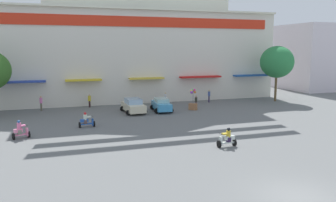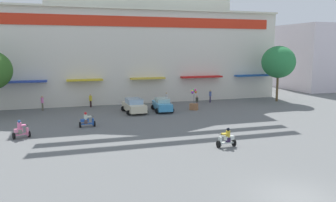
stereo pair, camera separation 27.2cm
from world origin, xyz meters
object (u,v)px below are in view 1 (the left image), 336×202
scooter_rider_4 (21,131)px  scooter_rider_5 (227,139)px  parked_car_1 (161,105)px  scooter_rider_2 (86,121)px  pedestrian_1 (209,95)px  parked_car_0 (133,106)px  balloon_vendor_cart (193,102)px  plaza_tree_1 (277,62)px  pedestrian_4 (41,102)px  pedestrian_0 (165,98)px  pedestrian_3 (89,100)px  pedestrian_2 (196,101)px

scooter_rider_4 → scooter_rider_5: bearing=-26.0°
parked_car_1 → scooter_rider_2: (-8.84, -5.49, -0.19)m
scooter_rider_4 → pedestrian_1: pedestrian_1 is taller
parked_car_0 → scooter_rider_2: parked_car_0 is taller
scooter_rider_2 → balloon_vendor_cart: (12.63, 5.25, 0.35)m
plaza_tree_1 → parked_car_1: 17.82m
pedestrian_1 → parked_car_1: bearing=-151.7°
scooter_rider_2 → pedestrian_1: bearing=30.2°
pedestrian_4 → parked_car_1: bearing=-18.9°
balloon_vendor_cart → pedestrian_1: bearing=47.3°
parked_car_0 → scooter_rider_5: size_ratio=3.03×
pedestrian_0 → scooter_rider_2: bearing=-138.0°
pedestrian_1 → balloon_vendor_cart: balloon_vendor_cart is taller
parked_car_0 → balloon_vendor_cart: 7.06m
scooter_rider_2 → scooter_rider_5: bearing=-45.7°
scooter_rider_2 → pedestrian_3: (1.22, 10.75, 0.34)m
pedestrian_2 → balloon_vendor_cart: balloon_vendor_cart is taller
pedestrian_3 → pedestrian_4: size_ratio=0.93×
pedestrian_1 → plaza_tree_1: bearing=-11.2°
parked_car_0 → pedestrian_1: bearing=20.4°
pedestrian_1 → balloon_vendor_cart: 6.15m
pedestrian_2 → plaza_tree_1: bearing=9.7°
pedestrian_2 → pedestrian_0: bearing=125.7°
pedestrian_2 → parked_car_0: bearing=-178.4°
parked_car_0 → parked_car_1: size_ratio=1.05×
parked_car_0 → pedestrian_2: 7.68m
parked_car_0 → pedestrian_0: bearing=38.1°
scooter_rider_4 → pedestrian_2: size_ratio=0.95×
plaza_tree_1 → scooter_rider_5: bearing=-133.3°
plaza_tree_1 → pedestrian_1: (-9.10, 1.80, -4.34)m
scooter_rider_2 → pedestrian_4: pedestrian_4 is taller
pedestrian_0 → pedestrian_2: bearing=-54.3°
scooter_rider_2 → balloon_vendor_cart: 13.68m
scooter_rider_4 → pedestrian_2: (18.61, 8.23, 0.32)m
plaza_tree_1 → scooter_rider_5: size_ratio=5.20×
parked_car_0 → parked_car_1: bearing=-1.9°
balloon_vendor_cart → parked_car_1: bearing=176.3°
pedestrian_0 → parked_car_0: bearing=-141.9°
parked_car_1 → pedestrian_1: pedestrian_1 is taller
pedestrian_1 → scooter_rider_5: bearing=-111.1°
parked_car_0 → pedestrian_4: size_ratio=2.50×
pedestrian_1 → scooter_rider_2: bearing=-149.8°
parked_car_1 → balloon_vendor_cart: (3.78, -0.24, 0.17)m
scooter_rider_5 → plaza_tree_1: bearing=46.7°
pedestrian_4 → scooter_rider_2: bearing=-66.7°
scooter_rider_2 → pedestrian_2: pedestrian_2 is taller
pedestrian_0 → pedestrian_1: pedestrian_1 is taller
scooter_rider_2 → pedestrian_3: bearing=83.5°
pedestrian_0 → pedestrian_1: size_ratio=0.96×
plaza_tree_1 → pedestrian_1: bearing=168.8°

